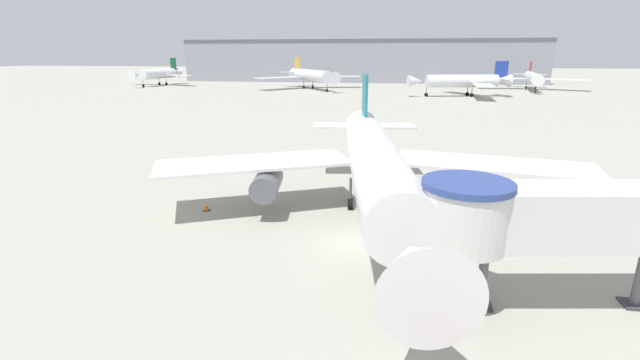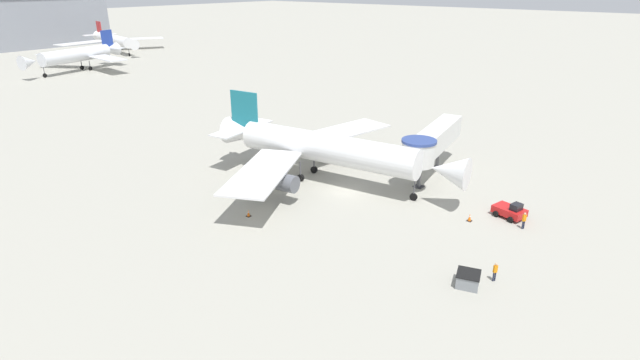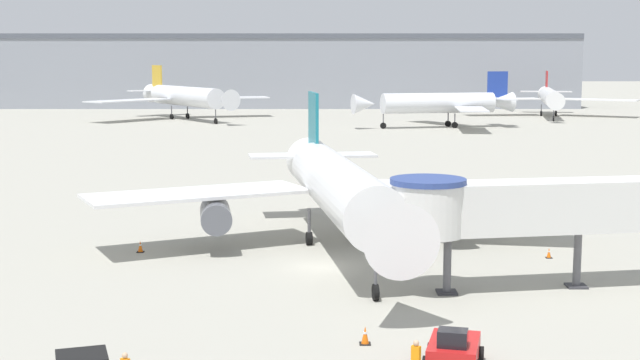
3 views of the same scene
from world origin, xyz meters
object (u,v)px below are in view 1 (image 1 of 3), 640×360
at_px(background_jet_blue_tail, 464,81).
at_px(background_jet_gold_tail, 311,75).
at_px(main_airplane, 375,164).
at_px(traffic_cone_starboard_wing, 581,240).
at_px(jet_bridge, 574,216).
at_px(background_jet_red_tail, 533,78).
at_px(background_jet_green_tail, 159,74).
at_px(traffic_cone_port_wing, 206,206).

height_order(background_jet_blue_tail, background_jet_gold_tail, background_jet_gold_tail).
relative_size(main_airplane, background_jet_blue_tail, 1.08).
relative_size(traffic_cone_starboard_wing, background_jet_blue_tail, 0.02).
distance_m(jet_bridge, background_jet_red_tail, 145.96).
distance_m(jet_bridge, background_jet_blue_tail, 112.92).
height_order(main_airplane, background_jet_green_tail, background_jet_green_tail).
bearing_deg(jet_bridge, background_jet_blue_tail, 74.42).
height_order(background_jet_gold_tail, background_jet_green_tail, background_jet_gold_tail).
height_order(main_airplane, background_jet_blue_tail, background_jet_blue_tail).
bearing_deg(background_jet_gold_tail, traffic_cone_starboard_wing, -104.91).
height_order(traffic_cone_port_wing, background_jet_red_tail, background_jet_red_tail).
bearing_deg(traffic_cone_port_wing, background_jet_gold_tail, 97.22).
distance_m(traffic_cone_starboard_wing, background_jet_gold_tail, 131.46).
xyz_separation_m(traffic_cone_port_wing, traffic_cone_starboard_wing, (26.57, -1.70, -0.06)).
bearing_deg(background_jet_gold_tail, jet_bridge, -107.52).
bearing_deg(background_jet_gold_tail, background_jet_red_tail, -27.14).
bearing_deg(background_jet_green_tail, background_jet_red_tail, 9.51).
height_order(jet_bridge, background_jet_blue_tail, background_jet_blue_tail).
relative_size(main_airplane, traffic_cone_starboard_wing, 50.96).
bearing_deg(main_airplane, traffic_cone_starboard_wing, -17.18).
height_order(main_airplane, background_jet_gold_tail, background_jet_gold_tail).
xyz_separation_m(jet_bridge, background_jet_green_tail, (-100.41, 139.44, -0.06)).
distance_m(traffic_cone_port_wing, background_jet_blue_tail, 108.29).
bearing_deg(traffic_cone_starboard_wing, background_jet_blue_tail, 86.05).
bearing_deg(traffic_cone_starboard_wing, background_jet_gold_tail, 108.70).
bearing_deg(jet_bridge, main_airplane, 123.78).
bearing_deg(background_jet_red_tail, traffic_cone_starboard_wing, -93.48).
xyz_separation_m(main_airplane, traffic_cone_port_wing, (-13.06, -0.43, -3.87)).
height_order(background_jet_blue_tail, background_jet_red_tail, background_jet_blue_tail).
xyz_separation_m(background_jet_red_tail, background_jet_green_tail, (-138.36, -1.50, 0.44)).
height_order(main_airplane, background_jet_red_tail, main_airplane).
bearing_deg(background_jet_blue_tail, background_jet_green_tail, -116.89).
xyz_separation_m(traffic_cone_port_wing, background_jet_gold_tail, (-15.55, 122.75, 4.38)).
bearing_deg(background_jet_red_tail, jet_bridge, -94.22).
bearing_deg(traffic_cone_port_wing, main_airplane, 1.88).
bearing_deg(background_jet_red_tail, background_jet_gold_tail, -162.68).
relative_size(background_jet_blue_tail, background_jet_red_tail, 0.84).
relative_size(background_jet_blue_tail, background_jet_gold_tail, 0.88).
xyz_separation_m(jet_bridge, background_jet_gold_tail, (-38.16, 132.31, 0.07)).
bearing_deg(background_jet_red_tail, background_jet_green_tail, -168.53).
distance_m(main_airplane, background_jet_red_tail, 139.29).
distance_m(jet_bridge, traffic_cone_starboard_wing, 9.83).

